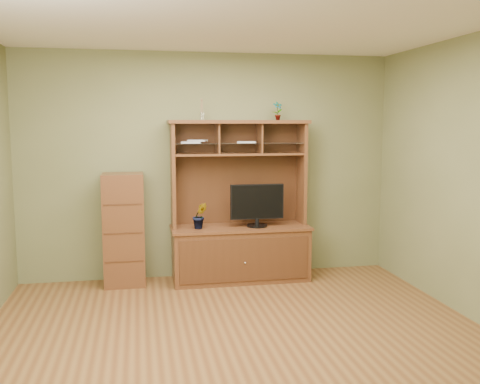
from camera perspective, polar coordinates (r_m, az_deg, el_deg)
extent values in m
cube|color=brown|center=(4.87, -0.05, -15.26)|extent=(4.50, 4.00, 0.02)
cube|color=white|center=(4.58, -0.05, 18.00)|extent=(4.50, 4.00, 0.02)
cube|color=#5F643B|center=(6.51, -3.37, 2.80)|extent=(4.50, 0.02, 2.70)
cube|color=#5F643B|center=(2.60, 8.30, -4.07)|extent=(4.50, 0.02, 2.70)
cube|color=#5F643B|center=(5.43, 24.11, 1.28)|extent=(0.02, 4.00, 2.70)
cube|color=#492715|center=(6.43, 0.03, -6.64)|extent=(1.60, 0.55, 0.62)
cube|color=#361D0E|center=(6.16, 0.53, -7.26)|extent=(1.50, 0.01, 0.50)
sphere|color=silver|center=(6.15, 0.55, -7.58)|extent=(0.02, 0.02, 0.02)
cube|color=#492715|center=(6.36, 0.03, -3.80)|extent=(1.64, 0.59, 0.03)
cube|color=#492715|center=(6.27, -7.17, 1.90)|extent=(0.04, 0.35, 1.25)
cube|color=#492715|center=(6.55, 6.58, 2.14)|extent=(0.04, 0.35, 1.25)
cube|color=#361D0E|center=(6.52, -0.41, 2.17)|extent=(1.52, 0.02, 1.25)
cube|color=#492715|center=(6.34, -0.14, 7.49)|extent=(1.66, 0.40, 0.04)
cube|color=#492715|center=(6.35, -0.14, 4.06)|extent=(1.52, 0.32, 0.02)
cube|color=#492715|center=(6.30, -2.42, 5.72)|extent=(0.02, 0.31, 0.35)
cube|color=#492715|center=(6.39, 2.10, 5.75)|extent=(0.02, 0.31, 0.35)
cube|color=silver|center=(6.33, -0.13, 5.23)|extent=(1.50, 0.27, 0.01)
cylinder|color=black|center=(6.33, 1.83, -3.60)|extent=(0.25, 0.25, 0.02)
cylinder|color=black|center=(6.32, 1.83, -3.14)|extent=(0.05, 0.05, 0.08)
cube|color=black|center=(6.28, 1.84, -1.04)|extent=(0.64, 0.05, 0.41)
imported|color=#2B571E|center=(6.20, -4.31, -2.53)|extent=(0.18, 0.15, 0.31)
imported|color=#376122|center=(6.44, 4.03, 8.64)|extent=(0.13, 0.10, 0.22)
cylinder|color=silver|center=(6.27, -4.10, 8.06)|extent=(0.05, 0.05, 0.09)
cylinder|color=#906848|center=(6.27, -4.11, 9.19)|extent=(0.03, 0.03, 0.16)
cube|color=silver|center=(6.26, -5.18, 5.30)|extent=(0.26, 0.22, 0.02)
cube|color=silver|center=(6.27, -4.54, 5.50)|extent=(0.25, 0.22, 0.02)
cube|color=silver|center=(6.36, 0.75, 5.35)|extent=(0.26, 0.22, 0.02)
cube|color=#492715|center=(6.31, -12.28, -3.93)|extent=(0.46, 0.42, 1.30)
cube|color=#361D0E|center=(6.18, -12.24, -7.26)|extent=(0.42, 0.01, 0.02)
cube|color=#361D0E|center=(6.10, -12.32, -4.31)|extent=(0.42, 0.01, 0.01)
cube|color=#361D0E|center=(6.05, -12.41, -1.30)|extent=(0.42, 0.01, 0.01)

